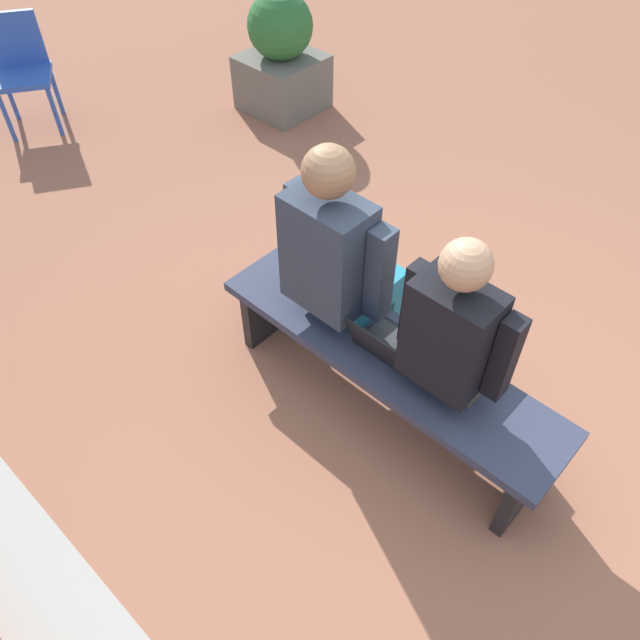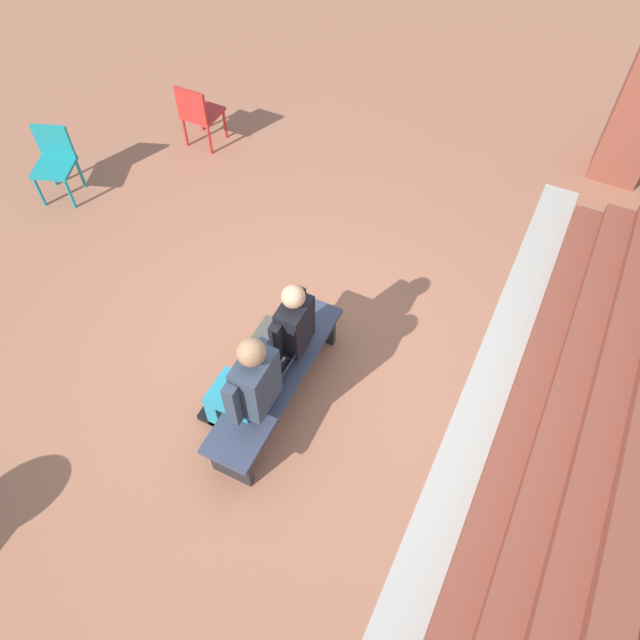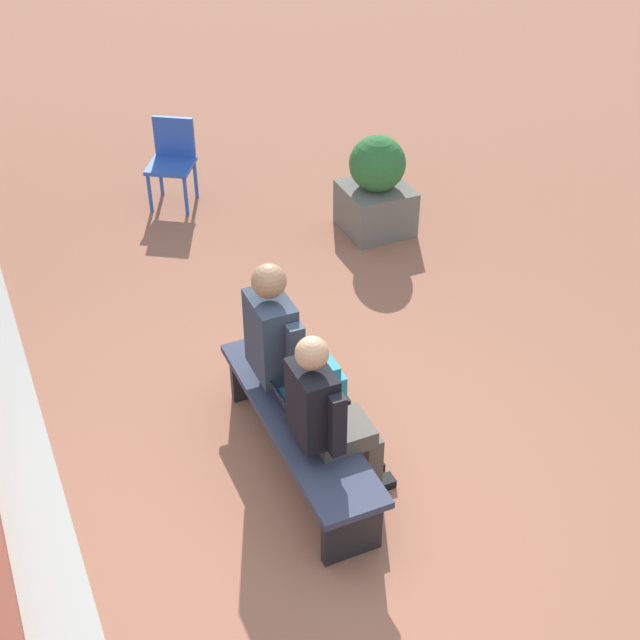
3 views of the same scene
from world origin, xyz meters
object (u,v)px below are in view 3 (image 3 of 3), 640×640
at_px(person_student, 328,414).
at_px(person_adult, 287,347).
at_px(laptop, 297,411).
at_px(planter, 376,188).
at_px(bench, 299,426).
at_px(plastic_chair_foreground, 172,157).

relative_size(person_student, person_adult, 0.93).
bearing_deg(laptop, planter, -35.81).
bearing_deg(person_adult, laptop, 167.01).
relative_size(bench, plastic_chair_foreground, 2.14).
height_order(person_adult, planter, person_adult).
bearing_deg(person_adult, bench, 168.53).
bearing_deg(person_adult, planter, -38.64).
bearing_deg(bench, planter, -35.75).
relative_size(bench, person_student, 1.40).
bearing_deg(bench, person_adult, -11.47).
bearing_deg(person_student, laptop, 14.32).
xyz_separation_m(bench, person_adult, (0.35, -0.07, 0.38)).
distance_m(bench, laptop, 0.15).
distance_m(person_adult, planter, 2.89).
xyz_separation_m(plastic_chair_foreground, planter, (-1.30, -1.56, -0.04)).
bearing_deg(bench, plastic_chair_foreground, -4.50).
distance_m(plastic_chair_foreground, planter, 2.03).
bearing_deg(laptop, plastic_chair_foreground, -4.67).
relative_size(bench, person_adult, 1.30).
distance_m(person_student, person_adult, 0.66).
bearing_deg(plastic_chair_foreground, bench, 175.50).
distance_m(bench, person_adult, 0.52).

